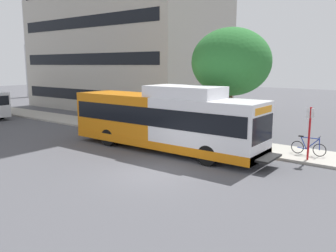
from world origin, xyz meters
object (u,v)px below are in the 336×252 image
object	(u,v)px
bus_stop_sign_pole	(309,129)
bicycle_parked	(308,147)
street_tree_near_stop	(231,62)
transit_bus	(164,120)

from	to	relation	value
bus_stop_sign_pole	bicycle_parked	size ratio (longest dim) A/B	1.48
bus_stop_sign_pole	street_tree_near_stop	size ratio (longest dim) A/B	0.38
street_tree_near_stop	transit_bus	bearing A→B (deg)	154.89
transit_bus	bicycle_parked	bearing A→B (deg)	-64.37
bus_stop_sign_pole	street_tree_near_stop	bearing A→B (deg)	71.62
bicycle_parked	street_tree_near_stop	bearing A→B (deg)	81.01
bicycle_parked	transit_bus	bearing A→B (deg)	115.63
bus_stop_sign_pole	street_tree_near_stop	world-z (taller)	street_tree_near_stop
transit_bus	street_tree_near_stop	distance (m)	5.54
transit_bus	bus_stop_sign_pole	size ratio (longest dim) A/B	4.71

